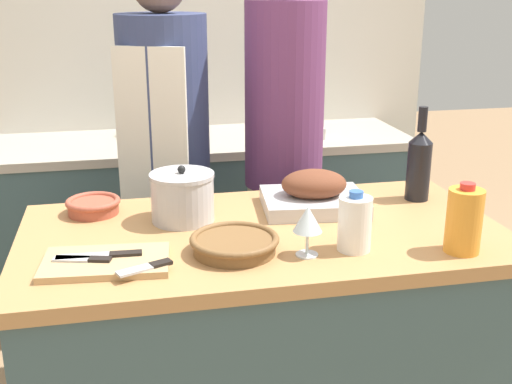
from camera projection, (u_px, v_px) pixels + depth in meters
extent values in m
cube|color=#3D565B|center=(263.00, 375.00, 2.00)|extent=(1.34, 0.70, 0.89)
cube|color=#B27F4C|center=(264.00, 236.00, 1.85)|extent=(1.39, 0.73, 0.04)
cube|color=#3D565B|center=(205.00, 226.00, 3.27)|extent=(1.97, 0.58, 0.84)
cube|color=#ADA393|center=(203.00, 142.00, 3.14)|extent=(2.04, 0.60, 0.04)
cube|color=silver|center=(192.00, 49.00, 3.33)|extent=(2.54, 0.10, 2.55)
cube|color=#BCBCC1|center=(313.00, 202.00, 2.01)|extent=(0.34, 0.28, 0.04)
ellipsoid|color=brown|center=(314.00, 184.00, 1.99)|extent=(0.22, 0.17, 0.09)
cylinder|color=brown|center=(235.00, 246.00, 1.69)|extent=(0.22, 0.22, 0.04)
torus|color=brown|center=(234.00, 239.00, 1.68)|extent=(0.24, 0.24, 0.02)
cube|color=tan|center=(106.00, 262.00, 1.61)|extent=(0.33, 0.22, 0.02)
cylinder|color=#B7B7BC|center=(183.00, 199.00, 1.90)|extent=(0.19, 0.19, 0.13)
cylinder|color=#B7B7BC|center=(182.00, 175.00, 1.88)|extent=(0.19, 0.19, 0.01)
sphere|color=black|center=(181.00, 169.00, 1.87)|extent=(0.02, 0.02, 0.02)
cylinder|color=#A84C38|center=(93.00, 208.00, 1.97)|extent=(0.15, 0.15, 0.04)
torus|color=#A84C38|center=(93.00, 202.00, 1.96)|extent=(0.17, 0.17, 0.02)
cylinder|color=orange|center=(464.00, 221.00, 1.67)|extent=(0.09, 0.09, 0.17)
cylinder|color=red|center=(468.00, 186.00, 1.64)|extent=(0.04, 0.04, 0.02)
cylinder|color=white|center=(355.00, 224.00, 1.69)|extent=(0.09, 0.09, 0.15)
cylinder|color=#3360B2|center=(356.00, 194.00, 1.66)|extent=(0.04, 0.04, 0.02)
cylinder|color=black|center=(418.00, 171.00, 2.08)|extent=(0.08, 0.08, 0.19)
cone|color=black|center=(421.00, 137.00, 2.04)|extent=(0.08, 0.08, 0.04)
cylinder|color=black|center=(423.00, 119.00, 2.03)|extent=(0.03, 0.03, 0.08)
cylinder|color=silver|center=(307.00, 255.00, 1.67)|extent=(0.06, 0.06, 0.00)
cylinder|color=silver|center=(307.00, 243.00, 1.66)|extent=(0.01, 0.01, 0.06)
cone|color=silver|center=(308.00, 219.00, 1.64)|extent=(0.08, 0.08, 0.07)
cube|color=#B7B7BC|center=(83.00, 257.00, 1.61)|extent=(0.13, 0.04, 0.01)
cube|color=black|center=(126.00, 254.00, 1.63)|extent=(0.08, 0.03, 0.01)
cube|color=#B7B7BC|center=(72.00, 259.00, 1.60)|extent=(0.09, 0.05, 0.01)
cube|color=black|center=(100.00, 260.00, 1.60)|extent=(0.06, 0.04, 0.01)
cube|color=#B7B7BC|center=(135.00, 270.00, 1.54)|extent=(0.09, 0.06, 0.01)
cube|color=black|center=(161.00, 263.00, 1.57)|extent=(0.06, 0.05, 0.01)
cube|color=silver|center=(304.00, 132.00, 3.14)|extent=(0.18, 0.14, 0.05)
cylinder|color=#B7B7BC|center=(299.00, 117.00, 3.11)|extent=(0.13, 0.13, 0.10)
cube|color=silver|center=(317.00, 110.00, 3.12)|extent=(0.05, 0.08, 0.16)
cube|color=silver|center=(305.00, 85.00, 3.07)|extent=(0.17, 0.08, 0.08)
cylinder|color=#234C28|center=(142.00, 117.00, 3.17)|extent=(0.06, 0.06, 0.18)
cylinder|color=black|center=(141.00, 97.00, 3.14)|extent=(0.03, 0.03, 0.02)
cylinder|color=#B28E2D|center=(168.00, 124.00, 3.05)|extent=(0.05, 0.05, 0.17)
cylinder|color=black|center=(167.00, 104.00, 3.02)|extent=(0.02, 0.02, 0.02)
cube|color=beige|center=(172.00, 285.00, 2.66)|extent=(0.32, 0.27, 0.82)
cylinder|color=navy|center=(164.00, 107.00, 2.43)|extent=(0.34, 0.34, 0.68)
cube|color=silver|center=(154.00, 167.00, 2.34)|extent=(0.25, 0.11, 0.87)
cube|color=beige|center=(282.00, 279.00, 2.69)|extent=(0.27, 0.21, 0.84)
cylinder|color=#663360|center=(285.00, 96.00, 2.45)|extent=(0.30, 0.30, 0.70)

